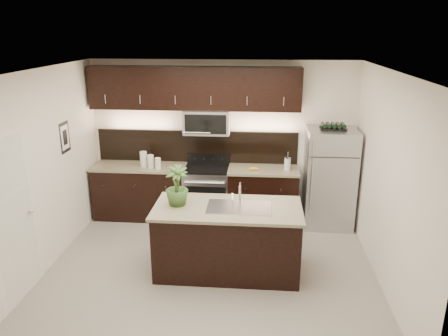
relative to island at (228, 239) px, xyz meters
name	(u,v)px	position (x,y,z in m)	size (l,w,h in m)	color
ground	(210,269)	(-0.24, 0.00, -0.47)	(4.50, 4.50, 0.00)	gray
room_walls	(200,152)	(-0.35, -0.04, 1.22)	(4.52, 4.02, 2.71)	silver
counter_run	(195,193)	(-0.69, 1.69, 0.00)	(3.51, 0.65, 0.94)	black
upper_fixtures	(196,95)	(-0.67, 1.84, 1.67)	(3.49, 0.40, 1.66)	black
island	(228,239)	(0.00, 0.00, 0.00)	(1.96, 0.96, 0.94)	black
sink_faucet	(239,206)	(0.15, 0.01, 0.48)	(0.84, 0.50, 0.28)	silver
refrigerator	(329,178)	(1.56, 1.63, 0.35)	(0.79, 0.72, 1.65)	#B2B2B7
wine_rack	(333,127)	(1.56, 1.63, 1.22)	(0.41, 0.25, 0.10)	black
plant	(177,186)	(-0.68, 0.03, 0.74)	(0.30, 0.30, 0.54)	#325020
canisters	(149,161)	(-1.46, 1.61, 0.58)	(0.38, 0.20, 0.26)	silver
french_press	(287,164)	(0.86, 1.64, 0.58)	(0.11, 0.11, 0.31)	silver
bananas	(251,168)	(0.27, 1.61, 0.49)	(0.16, 0.12, 0.05)	gold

